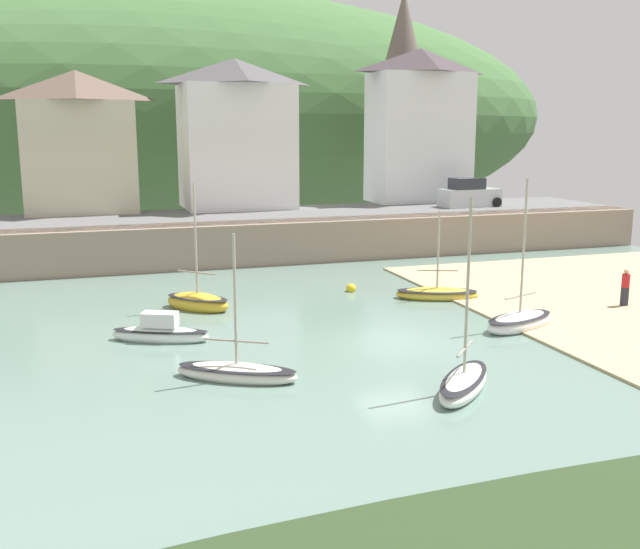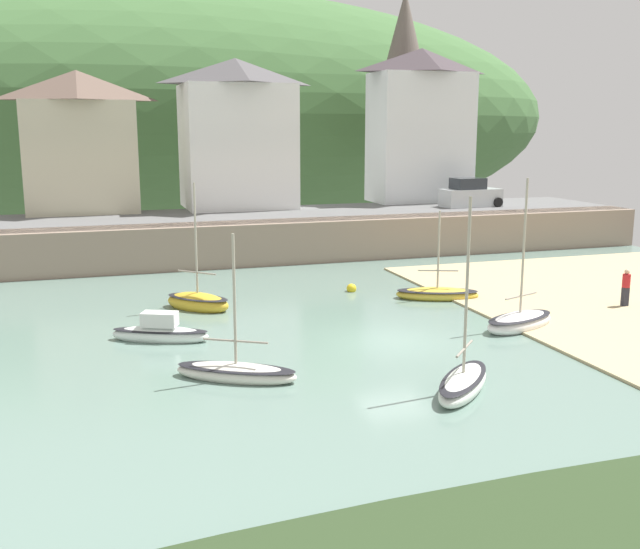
# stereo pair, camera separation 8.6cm
# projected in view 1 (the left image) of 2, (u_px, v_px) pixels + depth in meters

# --- Properties ---
(ground) EXTENTS (48.00, 41.00, 0.61)m
(ground) POSITION_uv_depth(u_px,v_px,m) (600.00, 435.00, 18.36)
(ground) COLOR slate
(quay_seawall) EXTENTS (48.00, 9.40, 2.40)m
(quay_seawall) POSITION_uv_depth(u_px,v_px,m) (275.00, 238.00, 42.94)
(quay_seawall) COLOR gray
(quay_seawall) RESTS_ON ground
(hillside_backdrop) EXTENTS (80.00, 44.00, 25.11)m
(hillside_backdrop) POSITION_uv_depth(u_px,v_px,m) (187.00, 117.00, 76.73)
(hillside_backdrop) COLOR #426C39
(hillside_backdrop) RESTS_ON ground
(waterfront_building_left) EXTENTS (7.04, 4.64, 8.77)m
(waterfront_building_left) POSITION_uv_depth(u_px,v_px,m) (79.00, 141.00, 45.85)
(waterfront_building_left) COLOR beige
(waterfront_building_left) RESTS_ON ground
(waterfront_building_centre) EXTENTS (7.36, 6.18, 9.75)m
(waterfront_building_centre) POSITION_uv_depth(u_px,v_px,m) (236.00, 133.00, 48.76)
(waterfront_building_centre) COLOR white
(waterfront_building_centre) RESTS_ON ground
(waterfront_building_right) EXTENTS (7.23, 4.31, 10.79)m
(waterfront_building_right) POSITION_uv_depth(u_px,v_px,m) (419.00, 125.00, 52.68)
(waterfront_building_right) COLOR white
(waterfront_building_right) RESTS_ON ground
(church_with_spire) EXTENTS (3.00, 3.00, 15.42)m
(church_with_spire) POSITION_uv_depth(u_px,v_px,m) (402.00, 92.00, 56.05)
(church_with_spire) COLOR tan
(church_with_spire) RESTS_ON ground
(sailboat_tall_mast) EXTENTS (3.97, 3.00, 4.74)m
(sailboat_tall_mast) POSITION_uv_depth(u_px,v_px,m) (237.00, 372.00, 22.86)
(sailboat_tall_mast) COLOR silver
(sailboat_tall_mast) RESTS_ON ground
(motorboat_with_cabin) EXTENTS (3.71, 2.34, 1.24)m
(motorboat_with_cabin) POSITION_uv_depth(u_px,v_px,m) (160.00, 333.00, 26.96)
(motorboat_with_cabin) COLOR white
(motorboat_with_cabin) RESTS_ON ground
(fishing_boat_green) EXTENTS (3.11, 3.11, 5.66)m
(fishing_boat_green) POSITION_uv_depth(u_px,v_px,m) (198.00, 302.00, 31.67)
(fishing_boat_green) COLOR gold
(fishing_boat_green) RESTS_ON ground
(sailboat_far_left) EXTENTS (3.81, 2.57, 6.04)m
(sailboat_far_left) POSITION_uv_depth(u_px,v_px,m) (520.00, 321.00, 28.63)
(sailboat_far_left) COLOR white
(sailboat_far_left) RESTS_ON ground
(sailboat_white_hull) EXTENTS (4.01, 2.64, 4.21)m
(sailboat_white_hull) POSITION_uv_depth(u_px,v_px,m) (437.00, 294.00, 33.64)
(sailboat_white_hull) COLOR gold
(sailboat_white_hull) RESTS_ON ground
(dinghy_open_wooden) EXTENTS (3.32, 3.46, 5.98)m
(dinghy_open_wooden) POSITION_uv_depth(u_px,v_px,m) (464.00, 382.00, 21.81)
(dinghy_open_wooden) COLOR white
(dinghy_open_wooden) RESTS_ON ground
(parked_car_near_slipway) EXTENTS (4.20, 1.97, 1.95)m
(parked_car_near_slipway) POSITION_uv_depth(u_px,v_px,m) (469.00, 195.00, 49.93)
(parked_car_near_slipway) COLOR #B8BFC1
(parked_car_near_slipway) RESTS_ON ground
(person_on_slipway) EXTENTS (0.34, 0.34, 1.62)m
(person_on_slipway) POSITION_uv_depth(u_px,v_px,m) (625.00, 286.00, 31.77)
(person_on_slipway) COLOR #282833
(person_on_slipway) RESTS_ON ground
(mooring_buoy) EXTENTS (0.48, 0.48, 0.48)m
(mooring_buoy) POSITION_uv_depth(u_px,v_px,m) (351.00, 288.00, 35.11)
(mooring_buoy) COLOR yellow
(mooring_buoy) RESTS_ON ground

